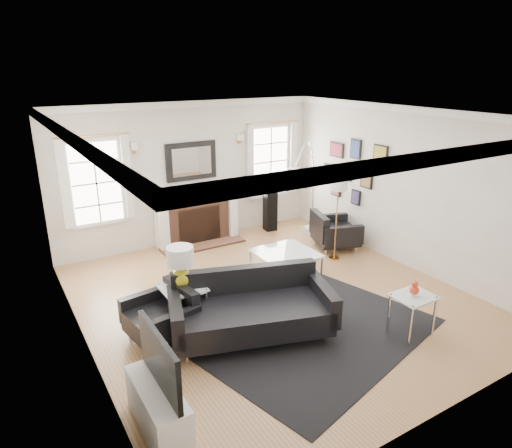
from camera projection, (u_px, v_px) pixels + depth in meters
floor at (272, 298)px, 7.12m from camera, size 6.00×6.00×0.00m
back_wall at (191, 173)px, 9.08m from camera, size 5.50×0.04×2.80m
front_wall at (451, 297)px, 4.24m from camera, size 5.50×0.04×2.80m
left_wall at (77, 250)px, 5.32m from camera, size 0.04×6.00×2.80m
right_wall at (404, 188)px, 8.01m from camera, size 0.04×6.00×2.80m
ceiling at (275, 115)px, 6.20m from camera, size 5.50×6.00×0.02m
crown_molding at (275, 119)px, 6.22m from camera, size 5.50×6.00×0.12m
fireplace at (197, 217)px, 9.20m from camera, size 1.70×0.69×1.11m
mantel_mirror at (191, 161)px, 8.96m from camera, size 1.05×0.07×0.75m
window_left at (96, 183)px, 8.12m from camera, size 1.24×0.15×1.62m
window_right at (270, 161)px, 9.93m from camera, size 1.24×0.15×1.62m
gallery_wall at (353, 167)px, 8.99m from camera, size 0.04×1.73×1.29m
tv_unit at (159, 402)px, 4.45m from camera, size 0.35×1.00×1.09m
area_rug at (306, 328)px, 6.28m from camera, size 3.66×3.29×0.01m
sofa at (250, 309)px, 6.05m from camera, size 2.31×1.56×0.69m
armchair_left at (164, 317)px, 5.96m from camera, size 0.89×0.96×0.58m
armchair_right at (333, 232)px, 8.96m from camera, size 1.04×1.10×0.60m
coffee_table at (286, 254)px, 7.76m from camera, size 0.96×0.96×0.43m
side_table_left at (182, 294)px, 6.16m from camera, size 0.57×0.57×0.62m
nesting_table at (413, 304)px, 5.99m from camera, size 0.53×0.45×0.59m
gourd_lamp at (181, 264)px, 6.01m from camera, size 0.36×0.36×0.57m
orange_vase at (415, 288)px, 5.92m from camera, size 0.12×0.12×0.20m
arc_floor_lamp at (305, 192)px, 8.54m from camera, size 1.56×1.44×2.21m
stick_floor_lamp at (338, 187)px, 8.09m from camera, size 0.33×0.33×1.61m
speaker_tower at (270, 203)px, 9.87m from camera, size 0.28×0.28×1.23m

